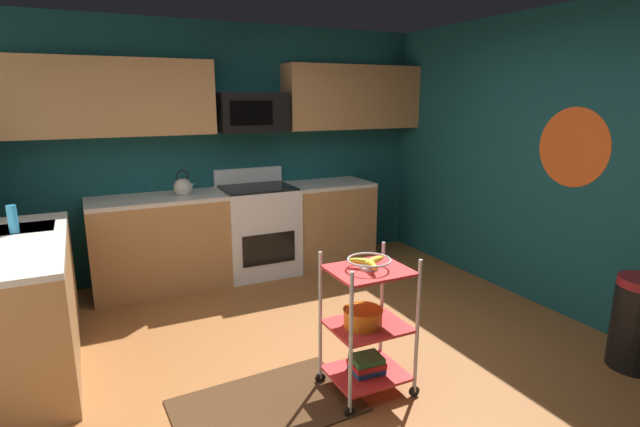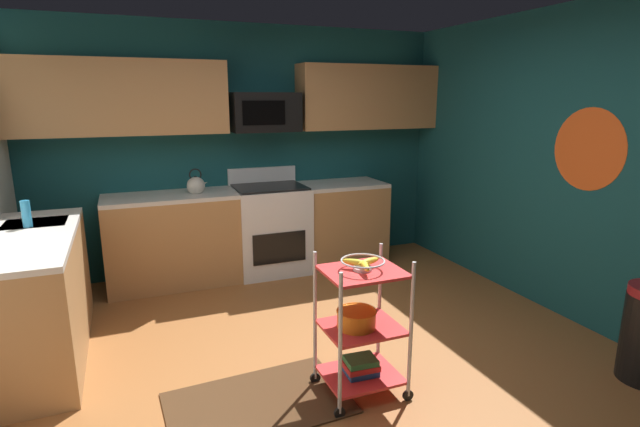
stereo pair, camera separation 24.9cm
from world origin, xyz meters
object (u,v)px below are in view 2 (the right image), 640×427
kettle (196,185)px  dish_soap_bottle (26,214)px  rolling_cart (361,327)px  oven_range (270,228)px  mixing_bowl_large (356,318)px  microwave (265,112)px  fruit_bowl (363,263)px  book_stack (361,366)px

kettle → dish_soap_bottle: 1.61m
rolling_cart → kettle: size_ratio=3.47×
rolling_cart → oven_range: bearing=87.4°
mixing_bowl_large → kettle: kettle is taller
microwave → dish_soap_bottle: 2.42m
fruit_bowl → rolling_cart: bearing=-76.0°
microwave → book_stack: size_ratio=3.21×
rolling_cart → mixing_bowl_large: 0.08m
fruit_bowl → microwave: bearing=87.5°
mixing_bowl_large → kettle: bearing=104.2°
fruit_bowl → book_stack: fruit_bowl is taller
fruit_bowl → dish_soap_bottle: bearing=142.6°
microwave → kettle: 1.04m
microwave → rolling_cart: size_ratio=0.77×
mixing_bowl_large → kettle: (-0.61, 2.41, 0.48)m
oven_range → dish_soap_bottle: size_ratio=5.50×
book_stack → oven_range: bearing=87.4°
rolling_cart → dish_soap_bottle: bearing=142.6°
fruit_bowl → dish_soap_bottle: (-1.99, 1.52, 0.14)m
kettle → mixing_bowl_large: bearing=-75.8°
rolling_cart → kettle: kettle is taller
microwave → dish_soap_bottle: size_ratio=3.50×
oven_range → dish_soap_bottle: bearing=-157.0°
oven_range → rolling_cart: (-0.11, -2.41, -0.03)m
oven_range → mixing_bowl_large: (-0.15, -2.41, 0.04)m
oven_range → mixing_bowl_large: 2.42m
microwave → book_stack: (-0.11, -2.52, -1.52)m
kettle → dish_soap_bottle: (-1.34, -0.89, 0.02)m
oven_range → book_stack: oven_range is taller
microwave → rolling_cart: bearing=-92.5°
oven_range → rolling_cart: size_ratio=1.20×
oven_range → kettle: size_ratio=4.17×
microwave → mixing_bowl_large: 2.78m
dish_soap_bottle → microwave: bearing=25.3°
fruit_bowl → mixing_bowl_large: bearing=180.0°
rolling_cart → mixing_bowl_large: bearing=180.0°
oven_range → fruit_bowl: bearing=-92.6°
fruit_bowl → book_stack: bearing=-90.0°
microwave → fruit_bowl: size_ratio=2.57×
kettle → dish_soap_bottle: bearing=-146.6°
fruit_bowl → book_stack: 0.69m
kettle → rolling_cart: bearing=-75.0°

